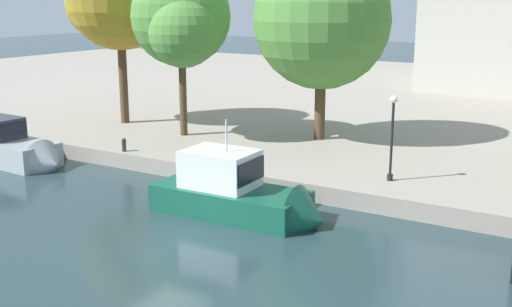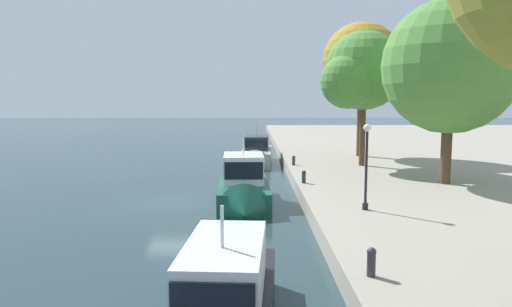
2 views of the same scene
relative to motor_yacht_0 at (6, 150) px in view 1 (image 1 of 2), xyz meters
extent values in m
plane|color=#23383D|center=(15.38, -4.97, -0.71)|extent=(220.00, 220.00, 0.00)
cube|color=gray|center=(15.38, 29.74, -0.30)|extent=(120.00, 55.00, 0.83)
cube|color=#9EA3A8|center=(-0.53, 0.03, -0.27)|extent=(7.64, 2.95, 1.70)
cone|color=#9EA3A8|center=(3.63, -0.20, -0.27)|extent=(1.33, 2.48, 2.42)
cube|color=black|center=(0.22, -0.01, 1.21)|extent=(1.00, 1.96, 0.69)
cube|color=#14513D|center=(15.41, -0.89, -0.32)|extent=(6.63, 2.91, 1.50)
cone|color=#14513D|center=(19.09, -0.79, -0.32)|extent=(1.27, 2.63, 2.60)
cube|color=white|center=(14.92, -0.90, 1.21)|extent=(3.01, 2.27, 1.55)
cube|color=black|center=(16.07, -0.87, 1.29)|extent=(0.84, 2.08, 0.93)
cylinder|color=silver|center=(15.25, -0.89, 2.67)|extent=(0.08, 0.08, 1.36)
cylinder|color=#2D2D33|center=(13.67, 2.64, 0.40)|extent=(0.23, 0.23, 0.57)
sphere|color=#2D2D33|center=(13.67, 2.64, 0.75)|extent=(0.26, 0.26, 0.26)
cylinder|color=#2D2D33|center=(6.20, 2.71, 0.39)|extent=(0.23, 0.23, 0.54)
sphere|color=#2D2D33|center=(6.20, 2.71, 0.72)|extent=(0.26, 0.26, 0.26)
cylinder|color=black|center=(20.40, 4.69, 1.90)|extent=(0.12, 0.12, 3.56)
sphere|color=white|center=(20.40, 4.69, 3.83)|extent=(0.34, 0.34, 0.34)
cylinder|color=black|center=(20.40, 4.69, 0.27)|extent=(0.26, 0.26, 0.30)
cylinder|color=#4C3823|center=(13.85, 10.96, 2.07)|extent=(0.62, 0.62, 3.91)
sphere|color=#4C8438|center=(13.85, 10.96, 6.94)|extent=(7.74, 7.74, 7.74)
sphere|color=#4C8438|center=(13.34, 11.53, 7.14)|extent=(4.45, 4.45, 4.45)
cylinder|color=#4C3823|center=(6.38, 7.77, 2.53)|extent=(0.44, 0.44, 4.83)
sphere|color=#4C8438|center=(6.38, 7.77, 7.11)|extent=(5.77, 5.77, 5.77)
sphere|color=#4C8438|center=(7.62, 6.34, 6.27)|extent=(3.86, 3.86, 3.86)
sphere|color=#4C8438|center=(6.32, 7.29, 8.05)|extent=(3.17, 3.17, 3.17)
cylinder|color=#4C3823|center=(0.64, 8.90, 2.90)|extent=(0.55, 0.55, 5.56)
sphere|color=olive|center=(0.11, 9.54, 7.58)|extent=(3.40, 3.40, 3.40)
sphere|color=olive|center=(-0.82, 8.62, 7.72)|extent=(4.36, 4.36, 4.36)
camera|label=1|loc=(29.65, -22.39, 8.22)|focal=45.05mm
camera|label=2|loc=(41.46, -0.47, 5.19)|focal=33.47mm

